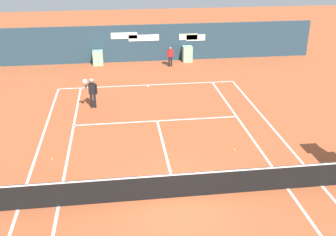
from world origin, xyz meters
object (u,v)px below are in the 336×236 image
(ball_kid_left_post, at_px, (170,55))
(tennis_ball_near_service_line, at_px, (52,159))
(tennis_ball_mid_court, at_px, (234,150))
(player_on_baseline, at_px, (92,91))

(ball_kid_left_post, xyz_separation_m, tennis_ball_near_service_line, (-6.49, -12.18, -0.76))
(ball_kid_left_post, relative_size, tennis_ball_mid_court, 20.19)
(ball_kid_left_post, bearing_deg, player_on_baseline, 46.58)
(player_on_baseline, height_order, tennis_ball_mid_court, player_on_baseline)
(player_on_baseline, distance_m, tennis_ball_near_service_line, 5.60)
(ball_kid_left_post, distance_m, tennis_ball_mid_court, 12.45)
(tennis_ball_mid_court, bearing_deg, ball_kid_left_post, 94.70)
(tennis_ball_mid_court, distance_m, tennis_ball_near_service_line, 7.52)
(player_on_baseline, bearing_deg, tennis_ball_mid_court, 145.99)
(player_on_baseline, xyz_separation_m, tennis_ball_mid_court, (6.05, -5.53, -0.91))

